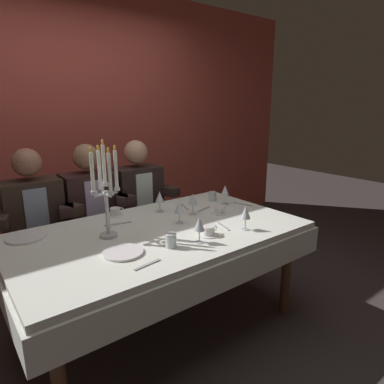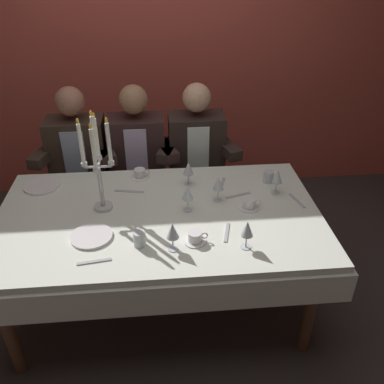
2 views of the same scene
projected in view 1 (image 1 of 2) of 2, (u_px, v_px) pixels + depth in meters
name	position (u px, v px, depth m)	size (l,w,h in m)	color
ground_plane	(163.00, 325.00, 2.43)	(12.00, 12.00, 0.00)	#3C3333
back_wall	(70.00, 125.00, 3.36)	(6.00, 0.12, 2.70)	#C34C40
dining_table	(161.00, 246.00, 2.27)	(1.94, 1.14, 0.74)	silver
candelabra	(106.00, 192.00, 2.04)	(0.19, 0.19, 0.61)	silver
dinner_plate_0	(26.00, 237.00, 2.09)	(0.24, 0.24, 0.01)	white
dinner_plate_1	(123.00, 252.00, 1.87)	(0.23, 0.23, 0.01)	white
wine_glass_0	(179.00, 207.00, 2.33)	(0.07, 0.07, 0.16)	silver
wine_glass_1	(193.00, 199.00, 2.52)	(0.07, 0.07, 0.16)	silver
wine_glass_2	(246.00, 213.00, 2.21)	(0.07, 0.07, 0.16)	silver
wine_glass_3	(199.00, 224.00, 1.99)	(0.07, 0.07, 0.16)	silver
wine_glass_4	(225.00, 191.00, 2.78)	(0.07, 0.07, 0.16)	silver
wine_glass_5	(160.00, 197.00, 2.58)	(0.07, 0.07, 0.16)	silver
water_tumbler_0	(212.00, 196.00, 2.89)	(0.07, 0.07, 0.08)	silver
water_tumbler_1	(171.00, 240.00, 1.95)	(0.07, 0.07, 0.08)	silver
coffee_cup_0	(115.00, 212.00, 2.51)	(0.13, 0.12, 0.06)	white
coffee_cup_1	(219.00, 210.00, 2.56)	(0.13, 0.12, 0.06)	white
coffee_cup_2	(209.00, 231.00, 2.13)	(0.13, 0.12, 0.06)	white
fork_0	(223.00, 226.00, 2.29)	(0.17, 0.02, 0.01)	#B7B7BC
knife_1	(118.00, 224.00, 2.33)	(0.19, 0.02, 0.01)	#B7B7BC
fork_2	(185.00, 207.00, 2.72)	(0.17, 0.02, 0.01)	#B7B7BC
fork_3	(243.00, 204.00, 2.79)	(0.17, 0.02, 0.01)	#B7B7BC
fork_4	(203.00, 209.00, 2.65)	(0.17, 0.02, 0.01)	#B7B7BC
fork_5	(147.00, 265.00, 1.74)	(0.17, 0.02, 0.01)	#B7B7BC
seated_diner_0	(33.00, 214.00, 2.57)	(0.63, 0.48, 1.24)	brown
seated_diner_1	(89.00, 204.00, 2.83)	(0.63, 0.48, 1.24)	brown
seated_diner_2	(137.00, 195.00, 3.10)	(0.63, 0.48, 1.24)	brown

